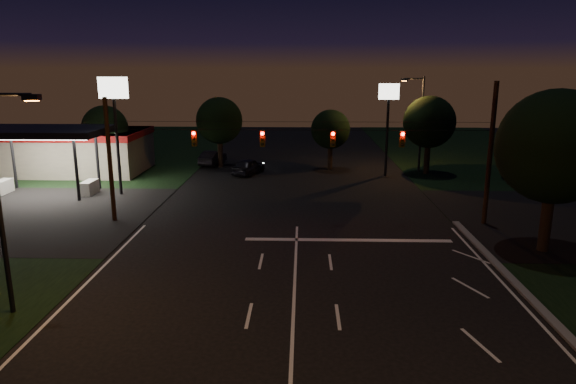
{
  "coord_description": "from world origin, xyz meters",
  "views": [
    {
      "loc": [
        0.35,
        -16.94,
        9.75
      ],
      "look_at": [
        -0.48,
        10.92,
        3.0
      ],
      "focal_mm": 32.0,
      "sensor_mm": 36.0,
      "label": 1
    }
  ],
  "objects_px": {
    "utility_pole_right": "(484,224)",
    "car_oncoming_a": "(248,166)",
    "tree_right_near": "(554,148)",
    "car_oncoming_b": "(213,158)"
  },
  "relations": [
    {
      "from": "utility_pole_right",
      "to": "tree_right_near",
      "type": "height_order",
      "value": "tree_right_near"
    },
    {
      "from": "tree_right_near",
      "to": "car_oncoming_b",
      "type": "relative_size",
      "value": 1.98
    },
    {
      "from": "utility_pole_right",
      "to": "tree_right_near",
      "type": "bearing_deg",
      "value": -72.47
    },
    {
      "from": "tree_right_near",
      "to": "car_oncoming_a",
      "type": "relative_size",
      "value": 1.98
    },
    {
      "from": "tree_right_near",
      "to": "car_oncoming_a",
      "type": "height_order",
      "value": "tree_right_near"
    },
    {
      "from": "car_oncoming_a",
      "to": "tree_right_near",
      "type": "bearing_deg",
      "value": 152.03
    },
    {
      "from": "tree_right_near",
      "to": "car_oncoming_b",
      "type": "distance_m",
      "value": 34.03
    },
    {
      "from": "utility_pole_right",
      "to": "car_oncoming_a",
      "type": "distance_m",
      "value": 22.8
    },
    {
      "from": "tree_right_near",
      "to": "utility_pole_right",
      "type": "bearing_deg",
      "value": 107.53
    },
    {
      "from": "tree_right_near",
      "to": "car_oncoming_b",
      "type": "height_order",
      "value": "tree_right_near"
    }
  ]
}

